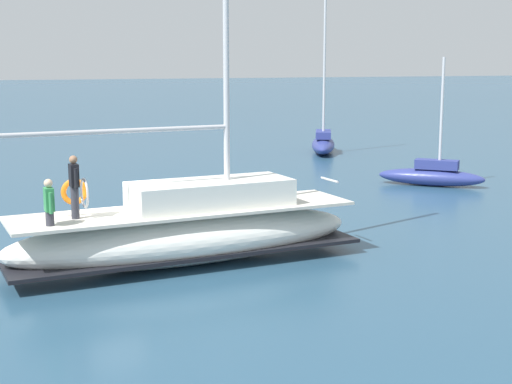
# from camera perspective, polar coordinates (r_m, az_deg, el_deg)

# --- Properties ---
(ground_plane) EXTENTS (400.00, 400.00, 0.00)m
(ground_plane) POSITION_cam_1_polar(r_m,az_deg,el_deg) (21.02, -10.65, -4.89)
(ground_plane) COLOR #284C66
(main_sailboat) EXTENTS (3.11, 9.75, 12.13)m
(main_sailboat) POSITION_cam_1_polar(r_m,az_deg,el_deg) (19.95, -5.17, -2.89)
(main_sailboat) COLOR white
(main_sailboat) RESTS_ON ground
(moored_sloop_far) EXTENTS (5.61, 3.69, 9.81)m
(moored_sloop_far) POSITION_cam_1_polar(r_m,az_deg,el_deg) (44.05, 5.14, 3.81)
(moored_sloop_far) COLOR navy
(moored_sloop_far) RESTS_ON ground
(moored_cutter_left) EXTENTS (3.88, 4.03, 5.48)m
(moored_cutter_left) POSITION_cam_1_polar(r_m,az_deg,el_deg) (33.15, 13.23, 1.30)
(moored_cutter_left) COLOR navy
(moored_cutter_left) RESTS_ON ground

